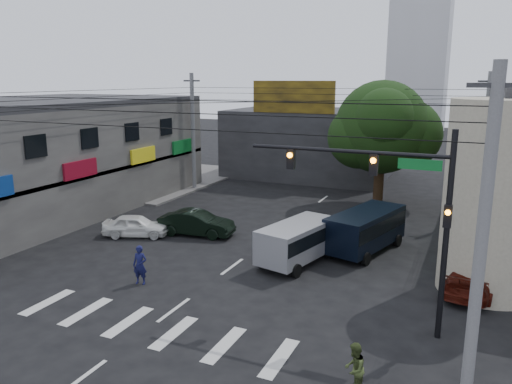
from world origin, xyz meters
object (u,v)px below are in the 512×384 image
Objects in this scene: silver_minivan at (298,244)px; utility_pole_far_left at (193,133)px; white_compact at (136,226)px; traffic_officer at (140,265)px; utility_pole_near_right at (481,245)px; maroon_sedan at (473,275)px; traffic_gantry at (396,197)px; navy_van at (365,232)px; pedestrian_olive at (354,369)px; utility_pole_far_right at (484,147)px; street_tree at (382,128)px; dark_sedan at (196,223)px.

utility_pole_far_left is at bearing 60.72° from silver_minivan.
silver_minivan is at bearing -113.05° from white_compact.
white_compact is 6.99m from traffic_officer.
maroon_sedan is (0.00, 8.23, -3.91)m from utility_pole_near_right.
maroon_sedan is (17.63, -0.27, 0.06)m from white_compact.
traffic_gantry is at bearing -119.04° from silver_minivan.
navy_van is 3.68× the size of pedestrian_olive.
utility_pole_far_right is 21.86m from pedestrian_olive.
pedestrian_olive is (-2.92, -9.04, 0.08)m from maroon_sedan.
utility_pole_near_right is 5.32× the size of traffic_officer.
street_tree reaches higher than dark_sedan.
street_tree is 2.20× the size of white_compact.
white_compact is 0.80× the size of maroon_sedan.
pedestrian_olive is (14.70, -9.32, 0.14)m from white_compact.
navy_van reaches higher than dark_sedan.
silver_minivan is at bearing 6.98° from maroon_sedan.
traffic_gantry reaches higher than silver_minivan.
utility_pole_far_left is 1.63× the size of navy_van.
utility_pole_far_left is 18.33m from silver_minivan.
utility_pole_far_right is at bearing -77.38° from white_compact.
traffic_officer is at bearing -110.06° from street_tree.
dark_sedan is at bearing 88.43° from silver_minivan.
pedestrian_olive is at bearing -80.90° from street_tree.
traffic_gantry is 1.46× the size of maroon_sedan.
utility_pole_far_right is (2.68, 17.00, -0.23)m from traffic_gantry.
utility_pole_near_right reaches higher than maroon_sedan.
navy_van is at bearing 108.07° from traffic_gantry.
traffic_gantry is 14.24m from dark_sedan.
utility_pole_near_right is at bearing -24.72° from traffic_officer.
traffic_gantry is 6.83m from maroon_sedan.
utility_pole_far_left is 18.59m from navy_van.
utility_pole_far_right is 1.63× the size of navy_van.
utility_pole_far_left reaches higher than navy_van.
utility_pole_near_right is 19.97m from white_compact.
pedestrian_olive is (-2.92, -21.32, -3.83)m from utility_pole_far_right.
dark_sedan is at bearing -144.52° from utility_pole_far_right.
white_compact is at bearing -74.29° from utility_pole_far_left.
pedestrian_olive is (4.91, -9.07, -0.22)m from silver_minivan.
maroon_sedan is at bearing -105.31° from navy_van.
utility_pole_far_right is 18.34m from dark_sedan.
street_tree reaches higher than pedestrian_olive.
maroon_sedan is at bearing -112.52° from white_compact.
utility_pole_far_left reaches higher than white_compact.
dark_sedan reaches higher than maroon_sedan.
maroon_sedan is 0.87× the size of navy_van.
traffic_officer is (-6.73, -18.43, -4.61)m from street_tree.
utility_pole_near_right is 1.00× the size of utility_pole_far_right.
navy_van is at bearing -23.36° from maroon_sedan.
utility_pole_far_right is at bearing -8.75° from street_tree.
navy_van is at bearing 114.79° from utility_pole_near_right.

